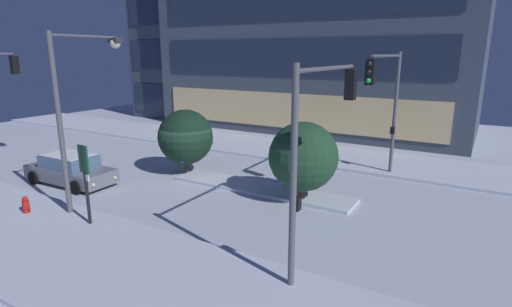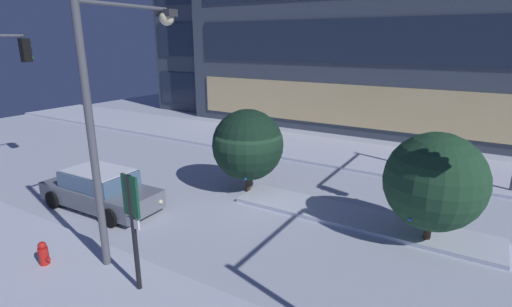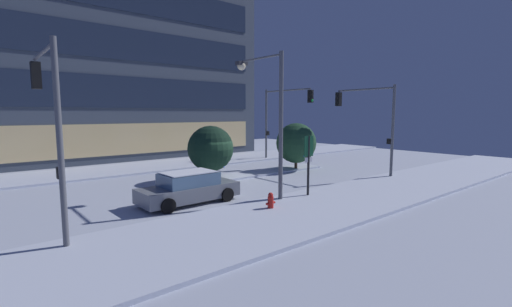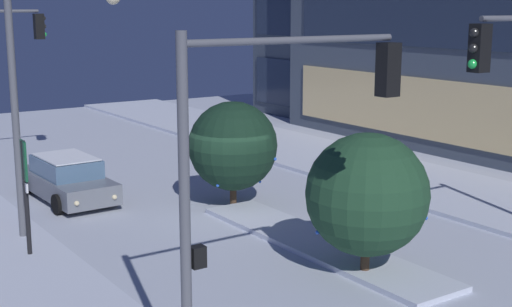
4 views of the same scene
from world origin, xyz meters
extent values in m
plane|color=silver|center=(0.00, 0.00, 0.00)|extent=(52.00, 52.00, 0.00)
cube|color=silver|center=(0.00, 7.97, 0.07)|extent=(52.00, 5.20, 0.14)
cube|color=silver|center=(4.22, 0.44, 0.07)|extent=(9.00, 1.80, 0.14)
cube|color=#F2D18C|center=(-0.24, 12.29, 2.00)|extent=(22.85, 0.10, 2.67)
cube|color=#232D42|center=(-0.24, 12.29, 6.01)|extent=(22.85, 0.10, 2.67)
cube|color=#384251|center=(-12.93, 18.90, 6.13)|extent=(10.68, 10.89, 12.26)
cube|color=#232D42|center=(-12.93, 13.41, 2.04)|extent=(9.61, 0.10, 2.72)
cube|color=#232D42|center=(-12.93, 13.41, 6.13)|extent=(9.61, 0.10, 2.72)
cube|color=slate|center=(-4.28, -3.50, 0.53)|extent=(4.75, 1.99, 0.66)
cube|color=slate|center=(-4.28, -3.50, 1.14)|extent=(2.59, 1.74, 0.60)
cube|color=white|center=(-4.28, -3.50, 1.47)|extent=(2.39, 1.62, 0.04)
sphere|color=#F9E5B2|center=(-1.94, -2.80, 0.50)|extent=(0.16, 0.16, 0.16)
sphere|color=#F9E5B2|center=(-1.90, -4.05, 0.50)|extent=(0.16, 0.16, 0.16)
cylinder|color=black|center=(-2.77, -2.53, 0.33)|extent=(0.67, 0.24, 0.66)
cylinder|color=black|center=(-2.71, -4.37, 0.33)|extent=(0.67, 0.24, 0.66)
cylinder|color=black|center=(-5.86, -2.63, 0.33)|extent=(0.67, 0.24, 0.66)
cylinder|color=black|center=(-5.80, -4.47, 0.33)|extent=(0.67, 0.24, 0.66)
cylinder|color=#565960|center=(8.99, -6.17, 3.02)|extent=(0.18, 0.18, 6.04)
cylinder|color=#565960|center=(8.99, -4.00, 5.84)|extent=(0.12, 4.34, 0.12)
cube|color=black|center=(8.99, -1.83, 5.24)|extent=(0.32, 0.36, 1.00)
sphere|color=black|center=(8.99, -1.64, 5.56)|extent=(0.20, 0.20, 0.20)
sphere|color=black|center=(8.99, -1.64, 5.24)|extent=(0.20, 0.20, 0.20)
sphere|color=green|center=(8.99, -1.64, 4.92)|extent=(0.20, 0.20, 0.20)
cube|color=black|center=(8.99, -5.95, 2.40)|extent=(0.20, 0.24, 0.36)
cube|color=black|center=(8.90, 0.84, 5.55)|extent=(0.32, 0.36, 1.00)
sphere|color=black|center=(8.90, 0.65, 5.87)|extent=(0.20, 0.20, 0.20)
sphere|color=black|center=(8.90, 0.65, 5.55)|extent=(0.20, 0.20, 0.20)
sphere|color=green|center=(8.90, 0.65, 5.23)|extent=(0.20, 0.20, 0.20)
cube|color=black|center=(-9.96, -2.34, 5.63)|extent=(0.32, 0.36, 1.00)
sphere|color=black|center=(-9.96, -2.15, 5.95)|extent=(0.20, 0.20, 0.20)
sphere|color=black|center=(-9.96, -2.15, 5.63)|extent=(0.20, 0.20, 0.20)
sphere|color=green|center=(-9.96, -2.15, 5.31)|extent=(0.20, 0.20, 0.20)
cylinder|color=#565960|center=(-0.77, -6.03, 3.52)|extent=(0.20, 0.20, 7.05)
cylinder|color=black|center=(0.84, -6.34, 1.55)|extent=(0.12, 0.12, 3.11)
cube|color=#144C2D|center=(0.84, -6.34, 2.60)|extent=(0.55, 0.12, 1.00)
cube|color=white|center=(0.84, -6.34, 1.92)|extent=(0.44, 0.10, 0.24)
cylinder|color=#473323|center=(6.54, 0.05, 0.38)|extent=(0.22, 0.22, 0.76)
sphere|color=#1E4228|center=(6.54, 0.05, 2.02)|extent=(2.96, 2.96, 2.96)
sphere|color=blue|center=(7.43, 1.12, 1.48)|extent=(0.10, 0.10, 0.10)
sphere|color=blue|center=(7.07, 0.71, 0.79)|extent=(0.10, 0.10, 0.10)
sphere|color=blue|center=(6.15, -1.14, 1.19)|extent=(0.10, 0.10, 0.10)
sphere|color=blue|center=(6.36, 1.49, 2.35)|extent=(0.10, 0.10, 0.10)
sphere|color=blue|center=(5.66, 0.94, 1.19)|extent=(0.10, 0.10, 0.10)
cylinder|color=#473323|center=(-0.46, 0.70, 0.39)|extent=(0.22, 0.22, 0.78)
sphere|color=black|center=(-0.46, 0.70, 2.00)|extent=(2.88, 2.88, 2.88)
sphere|color=blue|center=(-0.83, 2.08, 1.71)|extent=(0.10, 0.10, 0.10)
sphere|color=blue|center=(-0.03, -0.14, 0.90)|extent=(0.10, 0.10, 0.10)
sphere|color=blue|center=(-0.12, 1.65, 0.95)|extent=(0.10, 0.10, 0.10)
sphere|color=blue|center=(0.65, 1.58, 1.66)|extent=(0.10, 0.10, 0.10)
sphere|color=blue|center=(0.06, 1.39, 0.83)|extent=(0.10, 0.10, 0.10)
sphere|color=blue|center=(-0.04, 1.65, 0.98)|extent=(0.10, 0.10, 0.10)
camera|label=1|loc=(13.07, -14.96, 6.25)|focal=27.88mm
camera|label=2|loc=(7.53, -11.77, 6.03)|focal=26.78mm
camera|label=3|loc=(-11.93, -17.86, 4.22)|focal=24.29mm
camera|label=4|loc=(18.70, -11.39, 6.38)|focal=50.37mm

